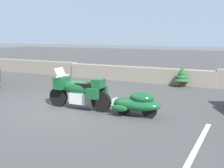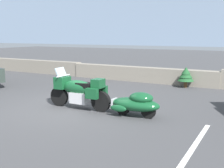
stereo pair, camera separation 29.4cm
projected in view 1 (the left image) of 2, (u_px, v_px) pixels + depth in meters
ground_plane at (68, 108)px, 9.31m from camera, size 80.00×80.00×0.00m
stone_guard_wall at (136, 74)px, 14.67m from camera, size 24.00×0.56×0.88m
touring_motorcycle at (79, 90)px, 9.07m from camera, size 2.31×0.77×1.33m
car_shaped_trailer at (137, 103)px, 8.24m from camera, size 2.21×0.79×0.76m
pine_sapling_near at (182, 74)px, 12.96m from camera, size 0.76×0.76×0.97m
parking_stripe_marker at (197, 147)px, 5.99m from camera, size 0.12×3.60×0.01m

